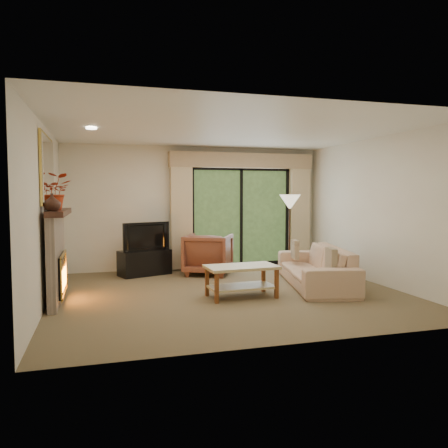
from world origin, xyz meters
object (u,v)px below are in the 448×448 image
object	(u,v)px
armchair	(208,254)
media_console	(145,263)
sofa	(315,266)
coffee_table	(241,281)

from	to	relation	value
armchair	media_console	bearing A→B (deg)	14.77
armchair	sofa	world-z (taller)	armchair
sofa	armchair	bearing A→B (deg)	-122.61
media_console	armchair	bearing A→B (deg)	-32.10
coffee_table	armchair	bearing A→B (deg)	87.89
media_console	coffee_table	distance (m)	2.60
media_console	sofa	world-z (taller)	sofa
armchair	coffee_table	size ratio (longest dim) A/B	0.81
media_console	armchair	distance (m)	1.27
media_console	armchair	world-z (taller)	armchair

